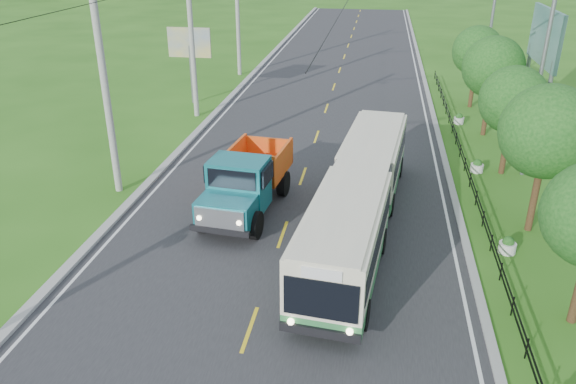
% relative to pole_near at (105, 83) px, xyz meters
% --- Properties ---
extents(ground, '(240.00, 240.00, 0.00)m').
position_rel_pole_near_xyz_m(ground, '(8.26, -9.00, -5.09)').
color(ground, '#2B5F16').
rests_on(ground, ground).
extents(road, '(14.00, 120.00, 0.02)m').
position_rel_pole_near_xyz_m(road, '(8.26, 11.00, -5.08)').
color(road, '#28282B').
rests_on(road, ground).
extents(curb_left, '(0.40, 120.00, 0.15)m').
position_rel_pole_near_xyz_m(curb_left, '(1.06, 11.00, -5.02)').
color(curb_left, '#9E9E99').
rests_on(curb_left, ground).
extents(curb_right, '(0.30, 120.00, 0.10)m').
position_rel_pole_near_xyz_m(curb_right, '(15.41, 11.00, -5.04)').
color(curb_right, '#9E9E99').
rests_on(curb_right, ground).
extents(edge_line_left, '(0.12, 120.00, 0.00)m').
position_rel_pole_near_xyz_m(edge_line_left, '(1.61, 11.00, -5.07)').
color(edge_line_left, silver).
rests_on(edge_line_left, road).
extents(edge_line_right, '(0.12, 120.00, 0.00)m').
position_rel_pole_near_xyz_m(edge_line_right, '(14.91, 11.00, -5.07)').
color(edge_line_right, silver).
rests_on(edge_line_right, road).
extents(centre_dash, '(0.12, 2.20, 0.00)m').
position_rel_pole_near_xyz_m(centre_dash, '(8.26, -9.00, -5.07)').
color(centre_dash, yellow).
rests_on(centre_dash, road).
extents(railing_right, '(0.04, 40.00, 0.60)m').
position_rel_pole_near_xyz_m(railing_right, '(16.26, 5.00, -4.79)').
color(railing_right, black).
rests_on(railing_right, ground).
extents(pole_near, '(3.51, 0.32, 10.00)m').
position_rel_pole_near_xyz_m(pole_near, '(0.00, 0.00, 0.00)').
color(pole_near, gray).
rests_on(pole_near, ground).
extents(pole_mid, '(3.51, 0.32, 10.00)m').
position_rel_pole_near_xyz_m(pole_mid, '(0.00, 12.00, 0.00)').
color(pole_mid, gray).
rests_on(pole_mid, ground).
extents(pole_far, '(3.51, 0.32, 10.00)m').
position_rel_pole_near_xyz_m(pole_far, '(0.00, 24.00, 0.00)').
color(pole_far, gray).
rests_on(pole_far, ground).
extents(tree_third, '(3.60, 3.62, 6.00)m').
position_rel_pole_near_xyz_m(tree_third, '(18.12, -0.86, -1.11)').
color(tree_third, '#382314').
rests_on(tree_third, ground).
extents(tree_fourth, '(3.24, 3.31, 5.40)m').
position_rel_pole_near_xyz_m(tree_fourth, '(18.12, 5.14, -1.51)').
color(tree_fourth, '#382314').
rests_on(tree_fourth, ground).
extents(tree_fifth, '(3.48, 3.52, 5.80)m').
position_rel_pole_near_xyz_m(tree_fifth, '(18.12, 11.14, -1.24)').
color(tree_fifth, '#382314').
rests_on(tree_fifth, ground).
extents(tree_back, '(3.30, 3.36, 5.50)m').
position_rel_pole_near_xyz_m(tree_back, '(18.12, 17.14, -1.44)').
color(tree_back, '#382314').
rests_on(tree_back, ground).
extents(streetlight_mid, '(3.02, 0.20, 9.07)m').
position_rel_pole_near_xyz_m(streetlight_mid, '(18.90, 5.00, -0.19)').
color(streetlight_mid, slate).
rests_on(streetlight_mid, ground).
extents(streetlight_far, '(3.02, 0.20, 9.07)m').
position_rel_pole_near_xyz_m(streetlight_far, '(18.90, 19.00, -0.19)').
color(streetlight_far, slate).
rests_on(streetlight_far, ground).
extents(planter_near, '(0.64, 0.64, 0.67)m').
position_rel_pole_near_xyz_m(planter_near, '(16.86, -3.00, -4.81)').
color(planter_near, silver).
rests_on(planter_near, ground).
extents(planter_mid, '(0.64, 0.64, 0.67)m').
position_rel_pole_near_xyz_m(planter_mid, '(16.86, 5.00, -4.81)').
color(planter_mid, silver).
rests_on(planter_mid, ground).
extents(planter_far, '(0.64, 0.64, 0.67)m').
position_rel_pole_near_xyz_m(planter_far, '(16.86, 13.00, -4.81)').
color(planter_far, silver).
rests_on(planter_far, ground).
extents(billboard_left, '(3.00, 0.20, 5.20)m').
position_rel_pole_near_xyz_m(billboard_left, '(-1.24, 15.00, -1.23)').
color(billboard_left, slate).
rests_on(billboard_left, ground).
extents(billboard_right, '(0.24, 6.00, 7.30)m').
position_rel_pole_near_xyz_m(billboard_right, '(20.56, 11.00, 0.25)').
color(billboard_right, slate).
rests_on(billboard_right, ground).
extents(bus, '(3.88, 14.87, 2.84)m').
position_rel_pole_near_xyz_m(bus, '(11.23, -2.29, -3.39)').
color(bus, '#307940').
rests_on(bus, ground).
extents(dump_truck, '(3.08, 6.67, 2.71)m').
position_rel_pole_near_xyz_m(dump_truck, '(6.38, -1.11, -3.56)').
color(dump_truck, '#12646C').
rests_on(dump_truck, ground).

